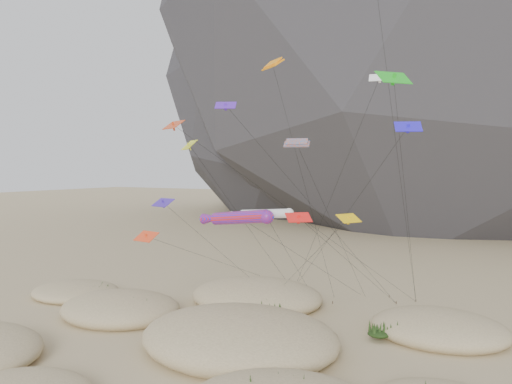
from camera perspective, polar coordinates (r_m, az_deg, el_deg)
ground at (r=39.63m, az=-7.61°, el=-19.14°), size 500.00×500.00×0.00m
dunes at (r=44.23m, az=-6.01°, el=-15.73°), size 51.70×37.84×4.12m
dune_grass at (r=42.84m, az=-7.07°, el=-16.25°), size 42.13×28.63×1.45m
kite_stakes at (r=58.65m, az=8.44°, el=-11.67°), size 18.08×6.49×0.30m
rainbow_tube_kite at (r=44.34m, az=-2.12°, el=-2.95°), size 10.22×19.57×11.28m
white_tube_kite at (r=43.25m, az=0.71°, el=-2.53°), size 6.52×15.24×11.42m
orange_parafoil at (r=52.22m, az=2.00°, el=14.14°), size 5.46×9.16×25.83m
multi_parafoil at (r=47.43m, az=4.78°, el=5.38°), size 4.44×13.21×17.57m
delta_kites at (r=45.39m, az=1.31°, el=4.69°), size 28.19×22.20×30.83m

